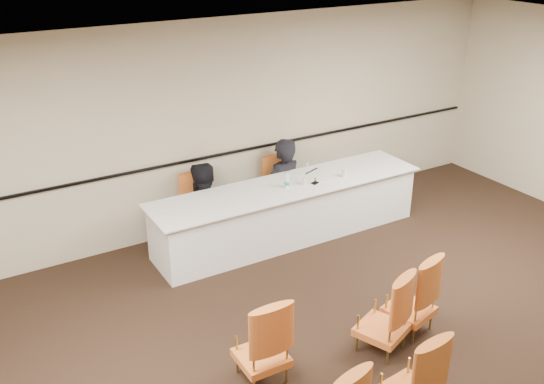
{
  "coord_description": "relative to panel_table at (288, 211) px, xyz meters",
  "views": [
    {
      "loc": [
        -3.33,
        -3.37,
        4.13
      ],
      "look_at": [
        0.23,
        2.6,
        1.03
      ],
      "focal_mm": 40.0,
      "sensor_mm": 36.0,
      "label": 1
    }
  ],
  "objects": [
    {
      "name": "wall_back",
      "position": [
        -0.8,
        0.89,
        1.1
      ],
      "size": [
        10.0,
        0.04,
        3.0
      ],
      "primitive_type": "cube",
      "color": "#B6AC8F",
      "rests_on": "ground"
    },
    {
      "name": "panelist_second_chair",
      "position": [
        -1.08,
        0.59,
        0.07
      ],
      "size": [
        0.5,
        0.5,
        0.95
      ],
      "primitive_type": null,
      "rotation": [
        0.0,
        0.0,
        -0.0
      ],
      "color": "#DA5227",
      "rests_on": "ground"
    },
    {
      "name": "ceiling",
      "position": [
        -0.8,
        -3.11,
        2.6
      ],
      "size": [
        10.0,
        10.0,
        0.0
      ],
      "primitive_type": "plane",
      "rotation": [
        3.14,
        0.0,
        0.0
      ],
      "color": "white",
      "rests_on": "ground"
    },
    {
      "name": "aud_chair_front_mid",
      "position": [
        -0.51,
        -2.62,
        0.07
      ],
      "size": [
        0.65,
        0.65,
        0.95
      ],
      "primitive_type": null,
      "rotation": [
        0.0,
        0.0,
        0.38
      ],
      "color": "#DA5227",
      "rests_on": "ground"
    },
    {
      "name": "panelist_main_chair",
      "position": [
        0.26,
        0.58,
        0.07
      ],
      "size": [
        0.5,
        0.5,
        0.95
      ],
      "primitive_type": null,
      "rotation": [
        0.0,
        0.0,
        -0.0
      ],
      "color": "#DA5227",
      "rests_on": "ground"
    },
    {
      "name": "aud_chair_front_left",
      "position": [
        -1.8,
        -2.36,
        0.07
      ],
      "size": [
        0.51,
        0.51,
        0.95
      ],
      "primitive_type": null,
      "rotation": [
        0.0,
        0.0,
        -0.02
      ],
      "color": "#DA5227",
      "rests_on": "ground"
    },
    {
      "name": "aud_chair_front_right",
      "position": [
        -0.02,
        -2.51,
        0.07
      ],
      "size": [
        0.61,
        0.61,
        0.95
      ],
      "primitive_type": null,
      "rotation": [
        0.0,
        0.0,
        0.27
      ],
      "color": "#DA5227",
      "rests_on": "ground"
    },
    {
      "name": "panelist_main",
      "position": [
        0.26,
        0.58,
        -0.05
      ],
      "size": [
        0.72,
        0.53,
        1.82
      ],
      "primitive_type": "imported",
      "rotation": [
        0.0,
        0.0,
        3.29
      ],
      "color": "black",
      "rests_on": "ground"
    },
    {
      "name": "coffee_cup",
      "position": [
        0.84,
        -0.16,
        0.47
      ],
      "size": [
        0.09,
        0.09,
        0.13
      ],
      "primitive_type": "cylinder",
      "rotation": [
        0.0,
        0.0,
        0.16
      ],
      "color": "silver",
      "rests_on": "panel_table"
    },
    {
      "name": "water_bottle",
      "position": [
        -0.07,
        -0.05,
        0.51
      ],
      "size": [
        0.08,
        0.08,
        0.23
      ],
      "primitive_type": null,
      "rotation": [
        0.0,
        0.0,
        -0.25
      ],
      "color": "teal",
      "rests_on": "panel_table"
    },
    {
      "name": "wall_rail",
      "position": [
        -0.8,
        0.85,
        0.7
      ],
      "size": [
        9.8,
        0.04,
        0.03
      ],
      "primitive_type": "cube",
      "color": "black",
      "rests_on": "wall_back"
    },
    {
      "name": "panel_table",
      "position": [
        0.0,
        0.0,
        0.0
      ],
      "size": [
        4.01,
        0.93,
        0.8
      ],
      "primitive_type": null,
      "rotation": [
        0.0,
        0.0,
        -0.0
      ],
      "color": "silver",
      "rests_on": "ground"
    },
    {
      "name": "microphone",
      "position": [
        0.34,
        -0.14,
        0.54
      ],
      "size": [
        0.16,
        0.22,
        0.28
      ],
      "primitive_type": null,
      "rotation": [
        0.0,
        0.0,
        0.32
      ],
      "color": "black",
      "rests_on": "panel_table"
    },
    {
      "name": "panelist_second",
      "position": [
        -1.08,
        0.59,
        -0.1
      ],
      "size": [
        0.93,
        0.8,
        1.68
      ],
      "primitive_type": "imported",
      "rotation": [
        0.0,
        0.0,
        3.36
      ],
      "color": "black",
      "rests_on": "ground"
    },
    {
      "name": "aud_chair_back_mid",
      "position": [
        -0.91,
        -3.48,
        0.07
      ],
      "size": [
        0.54,
        0.54,
        0.95
      ],
      "primitive_type": null,
      "rotation": [
        0.0,
        0.0,
        0.09
      ],
      "color": "#DA5227",
      "rests_on": "ground"
    },
    {
      "name": "papers",
      "position": [
        0.44,
        -0.06,
        0.4
      ],
      "size": [
        0.33,
        0.26,
        0.0
      ],
      "primitive_type": "cube",
      "rotation": [
        0.0,
        0.0,
        0.13
      ],
      "color": "white",
      "rests_on": "panel_table"
    },
    {
      "name": "drinking_glass",
      "position": [
        0.2,
        -0.09,
        0.45
      ],
      "size": [
        0.08,
        0.08,
        0.1
      ],
      "primitive_type": "cylinder",
      "rotation": [
        0.0,
        0.0,
        0.26
      ],
      "color": "silver",
      "rests_on": "panel_table"
    }
  ]
}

